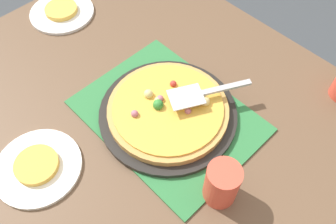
% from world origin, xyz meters
% --- Properties ---
extents(ground_plane, '(8.00, 8.00, 0.00)m').
position_xyz_m(ground_plane, '(0.00, 0.00, 0.00)').
color(ground_plane, '#3D4247').
extents(dining_table, '(1.40, 1.00, 0.75)m').
position_xyz_m(dining_table, '(0.00, 0.00, 0.64)').
color(dining_table, brown).
rests_on(dining_table, ground_plane).
extents(placemat, '(0.48, 0.36, 0.01)m').
position_xyz_m(placemat, '(0.00, 0.00, 0.75)').
color(placemat, '#2D753D').
rests_on(placemat, dining_table).
extents(pizza_pan, '(0.38, 0.38, 0.01)m').
position_xyz_m(pizza_pan, '(0.00, 0.00, 0.76)').
color(pizza_pan, black).
rests_on(pizza_pan, placemat).
extents(pizza, '(0.33, 0.33, 0.05)m').
position_xyz_m(pizza, '(-0.00, 0.00, 0.78)').
color(pizza, tan).
rests_on(pizza, pizza_pan).
extents(plate_near_left, '(0.22, 0.22, 0.01)m').
position_xyz_m(plate_near_left, '(-0.11, -0.35, 0.76)').
color(plate_near_left, white).
rests_on(plate_near_left, dining_table).
extents(plate_far_right, '(0.22, 0.22, 0.01)m').
position_xyz_m(plate_far_right, '(-0.57, 0.04, 0.76)').
color(plate_far_right, white).
rests_on(plate_far_right, dining_table).
extents(served_slice_left, '(0.11, 0.11, 0.02)m').
position_xyz_m(served_slice_left, '(-0.11, -0.35, 0.77)').
color(served_slice_left, gold).
rests_on(served_slice_left, plate_near_left).
extents(served_slice_right, '(0.11, 0.11, 0.02)m').
position_xyz_m(served_slice_right, '(-0.57, 0.04, 0.77)').
color(served_slice_right, '#EAB747').
rests_on(served_slice_right, plate_far_right).
extents(cup_far, '(0.08, 0.08, 0.12)m').
position_xyz_m(cup_far, '(0.25, -0.07, 0.81)').
color(cup_far, '#E04C38').
rests_on(cup_far, dining_table).
extents(pizza_server, '(0.15, 0.22, 0.01)m').
position_xyz_m(pizza_server, '(0.05, 0.09, 0.82)').
color(pizza_server, silver).
rests_on(pizza_server, pizza).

